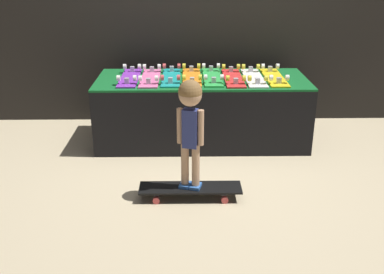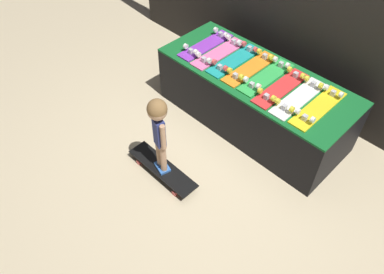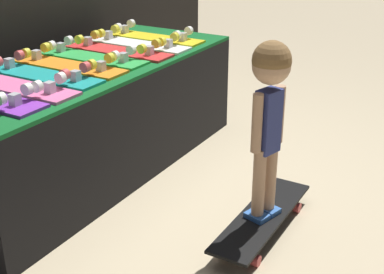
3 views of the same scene
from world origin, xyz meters
The scene contains 12 objects.
ground_plane centered at (0.00, 0.00, 0.00)m, with size 16.00×16.00×0.00m, color beige.
display_rack centered at (0.00, 0.51, 0.32)m, with size 2.00×0.81×0.63m.
skateboard_purple_on_rack centered at (-0.69, 0.51, 0.65)m, with size 0.18×0.69×0.09m.
skateboard_pink_on_rack centered at (-0.49, 0.50, 0.65)m, with size 0.18×0.69×0.09m.
skateboard_teal_on_rack centered at (-0.29, 0.52, 0.65)m, with size 0.18×0.69×0.09m.
skateboard_orange_on_rack centered at (-0.10, 0.52, 0.65)m, with size 0.18×0.69×0.09m.
skateboard_green_on_rack centered at (0.10, 0.53, 0.65)m, with size 0.18×0.69×0.09m.
skateboard_red_on_rack centered at (0.29, 0.49, 0.65)m, with size 0.18×0.69×0.09m.
skateboard_white_on_rack centered at (0.49, 0.49, 0.65)m, with size 0.18×0.69×0.09m.
skateboard_yellow_on_rack centered at (0.69, 0.50, 0.65)m, with size 0.18×0.69×0.09m.
skateboard_on_floor centered at (-0.13, -0.64, 0.07)m, with size 0.77×0.20×0.09m.
child centered at (-0.13, -0.64, 0.67)m, with size 0.19×0.17×0.83m.
Camera 2 is at (1.63, -2.00, 2.85)m, focal length 35.00 mm.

